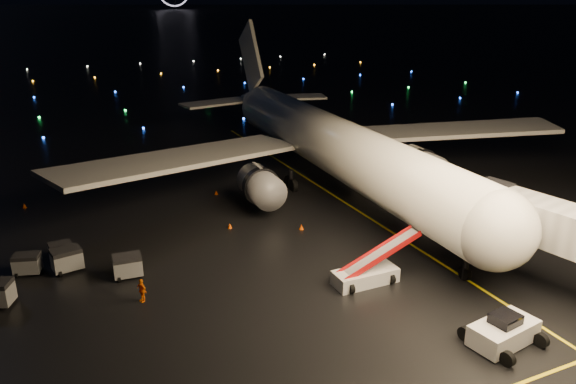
{
  "coord_description": "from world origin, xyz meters",
  "views": [
    {
      "loc": [
        -16.56,
        -28.21,
        20.81
      ],
      "look_at": [
        2.07,
        12.0,
        5.0
      ],
      "focal_mm": 35.0,
      "sensor_mm": 36.0,
      "label": 1
    }
  ],
  "objects_px": {
    "pushback_tug": "(504,329)",
    "airliner": "(321,109)",
    "belt_loader": "(366,262)",
    "baggage_cart_3": "(61,251)",
    "baggage_cart_4": "(27,264)",
    "baggage_cart_1": "(128,266)",
    "baggage_cart_0": "(67,260)",
    "crew_c": "(142,290)"
  },
  "relations": [
    {
      "from": "pushback_tug",
      "to": "baggage_cart_1",
      "type": "height_order",
      "value": "pushback_tug"
    },
    {
      "from": "airliner",
      "to": "baggage_cart_0",
      "type": "distance_m",
      "value": 31.81
    },
    {
      "from": "crew_c",
      "to": "airliner",
      "type": "bearing_deg",
      "value": 103.22
    },
    {
      "from": "airliner",
      "to": "baggage_cart_3",
      "type": "xyz_separation_m",
      "value": [
        -28.93,
        -9.34,
        -7.75
      ]
    },
    {
      "from": "airliner",
      "to": "baggage_cart_0",
      "type": "height_order",
      "value": "airliner"
    },
    {
      "from": "pushback_tug",
      "to": "crew_c",
      "type": "xyz_separation_m",
      "value": [
        -19.48,
        14.66,
        -0.16
      ]
    },
    {
      "from": "pushback_tug",
      "to": "baggage_cart_3",
      "type": "xyz_separation_m",
      "value": [
        -24.21,
        24.16,
        -0.3
      ]
    },
    {
      "from": "baggage_cart_4",
      "to": "baggage_cart_0",
      "type": "bearing_deg",
      "value": 2.02
    },
    {
      "from": "belt_loader",
      "to": "baggage_cart_0",
      "type": "distance_m",
      "value": 23.38
    },
    {
      "from": "pushback_tug",
      "to": "belt_loader",
      "type": "distance_m",
      "value": 10.91
    },
    {
      "from": "baggage_cart_1",
      "to": "pushback_tug",
      "type": "bearing_deg",
      "value": -39.74
    },
    {
      "from": "baggage_cart_0",
      "to": "baggage_cart_4",
      "type": "bearing_deg",
      "value": 154.44
    },
    {
      "from": "baggage_cart_1",
      "to": "baggage_cart_3",
      "type": "distance_m",
      "value": 6.97
    },
    {
      "from": "baggage_cart_0",
      "to": "baggage_cart_4",
      "type": "distance_m",
      "value": 2.95
    },
    {
      "from": "belt_loader",
      "to": "baggage_cart_3",
      "type": "distance_m",
      "value": 24.85
    },
    {
      "from": "crew_c",
      "to": "belt_loader",
      "type": "bearing_deg",
      "value": 49.83
    },
    {
      "from": "pushback_tug",
      "to": "baggage_cart_4",
      "type": "height_order",
      "value": "pushback_tug"
    },
    {
      "from": "baggage_cart_0",
      "to": "baggage_cart_4",
      "type": "relative_size",
      "value": 1.14
    },
    {
      "from": "pushback_tug",
      "to": "baggage_cart_3",
      "type": "bearing_deg",
      "value": 126.21
    },
    {
      "from": "baggage_cart_0",
      "to": "baggage_cart_1",
      "type": "distance_m",
      "value": 5.17
    },
    {
      "from": "baggage_cart_3",
      "to": "baggage_cart_4",
      "type": "relative_size",
      "value": 0.91
    },
    {
      "from": "belt_loader",
      "to": "baggage_cart_4",
      "type": "height_order",
      "value": "belt_loader"
    },
    {
      "from": "airliner",
      "to": "pushback_tug",
      "type": "distance_m",
      "value": 34.64
    },
    {
      "from": "belt_loader",
      "to": "baggage_cart_3",
      "type": "relative_size",
      "value": 4.13
    },
    {
      "from": "airliner",
      "to": "belt_loader",
      "type": "bearing_deg",
      "value": -107.29
    },
    {
      "from": "airliner",
      "to": "baggage_cart_1",
      "type": "height_order",
      "value": "airliner"
    },
    {
      "from": "belt_loader",
      "to": "baggage_cart_0",
      "type": "height_order",
      "value": "belt_loader"
    },
    {
      "from": "airliner",
      "to": "baggage_cart_1",
      "type": "distance_m",
      "value": 29.53
    },
    {
      "from": "pushback_tug",
      "to": "baggage_cart_0",
      "type": "distance_m",
      "value": 32.4
    },
    {
      "from": "baggage_cart_0",
      "to": "baggage_cart_1",
      "type": "xyz_separation_m",
      "value": [
        4.17,
        -3.05,
        -0.04
      ]
    },
    {
      "from": "pushback_tug",
      "to": "airliner",
      "type": "bearing_deg",
      "value": 73.12
    },
    {
      "from": "baggage_cart_0",
      "to": "belt_loader",
      "type": "bearing_deg",
      "value": -40.26
    },
    {
      "from": "pushback_tug",
      "to": "baggage_cart_0",
      "type": "height_order",
      "value": "pushback_tug"
    },
    {
      "from": "baggage_cart_0",
      "to": "baggage_cart_3",
      "type": "bearing_deg",
      "value": 87.07
    },
    {
      "from": "belt_loader",
      "to": "airliner",
      "type": "bearing_deg",
      "value": 70.47
    },
    {
      "from": "baggage_cart_0",
      "to": "baggage_cart_1",
      "type": "height_order",
      "value": "baggage_cart_0"
    },
    {
      "from": "crew_c",
      "to": "baggage_cart_3",
      "type": "distance_m",
      "value": 10.61
    },
    {
      "from": "belt_loader",
      "to": "baggage_cart_3",
      "type": "height_order",
      "value": "belt_loader"
    },
    {
      "from": "pushback_tug",
      "to": "belt_loader",
      "type": "relative_size",
      "value": 0.6
    },
    {
      "from": "belt_loader",
      "to": "baggage_cart_1",
      "type": "relative_size",
      "value": 3.43
    },
    {
      "from": "baggage_cart_0",
      "to": "baggage_cart_3",
      "type": "distance_m",
      "value": 2.32
    },
    {
      "from": "pushback_tug",
      "to": "crew_c",
      "type": "distance_m",
      "value": 24.38
    }
  ]
}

